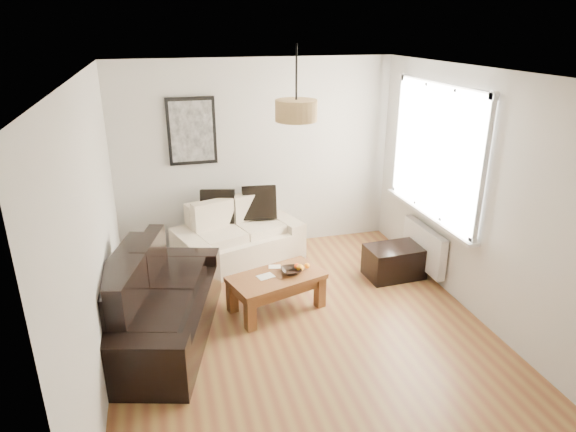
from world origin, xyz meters
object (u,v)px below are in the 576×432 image
object	(u,v)px
coffee_table	(276,292)
ottoman	(394,261)
sofa_leather	(158,300)
loveseat_cream	(238,233)

from	to	relation	value
coffee_table	ottoman	xyz separation A→B (m)	(1.62, 0.37, -0.01)
sofa_leather	ottoman	world-z (taller)	sofa_leather
loveseat_cream	sofa_leather	size ratio (longest dim) A/B	0.82
loveseat_cream	sofa_leather	world-z (taller)	sofa_leather
coffee_table	ottoman	distance (m)	1.66
sofa_leather	ottoman	size ratio (longest dim) A/B	2.78
sofa_leather	ottoman	bearing A→B (deg)	-62.76
loveseat_cream	coffee_table	bearing A→B (deg)	-99.24
coffee_table	sofa_leather	bearing A→B (deg)	-170.43
sofa_leather	ottoman	xyz separation A→B (m)	(2.88, 0.58, -0.22)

